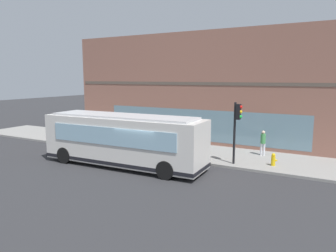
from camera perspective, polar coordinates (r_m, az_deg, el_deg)
The scene contains 8 objects.
ground at distance 18.20m, azimuth -4.18°, elevation -7.97°, with size 120.00×120.00×0.00m, color #2D2D30.
sidewalk_curb at distance 22.46m, azimuth 2.87°, elevation -4.52°, with size 4.95×40.00×0.15m, color gray.
building_corner at distance 27.02m, azimuth 8.15°, elevation 6.78°, with size 6.29×23.19×8.69m.
city_bus_nearside at distance 18.85m, azimuth -8.13°, elevation -2.58°, with size 2.87×10.12×3.07m.
traffic_light_near_corner at distance 18.77m, azimuth 12.38°, elevation 0.84°, with size 0.32×0.49×3.67m.
fire_hydrant at distance 19.41m, azimuth 18.54°, elevation -5.78°, with size 0.35×0.35×0.74m.
pedestrian_by_light_pole at distance 20.81m, azimuth 0.66°, elevation -2.56°, with size 0.32×0.32×1.73m.
pedestrian_near_hydrant at distance 21.60m, azimuth 16.82°, elevation -2.65°, with size 0.32×0.32×1.65m.
Camera 1 is at (-14.62, -9.49, 5.23)m, focal length 33.66 mm.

